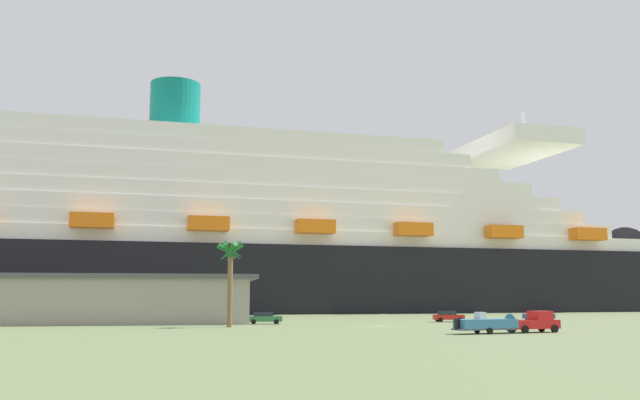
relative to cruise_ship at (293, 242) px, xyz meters
name	(u,v)px	position (x,y,z in m)	size (l,w,h in m)	color
ground_plane	(326,318)	(-0.88, -38.92, -15.75)	(600.00, 600.00, 0.00)	#66754C
cruise_ship	(293,242)	(0.00, 0.00, 0.00)	(224.38, 43.38, 56.92)	black
terminal_building	(37,299)	(-45.49, -46.27, -12.40)	(63.53, 30.68, 6.65)	gray
pickup_truck	(534,322)	(10.76, -86.68, -14.70)	(5.86, 3.04, 2.20)	red
small_boat_on_trailer	(492,324)	(5.55, -87.60, -14.79)	(8.84, 3.31, 2.15)	#595960
palm_tree	(231,260)	(-19.36, -68.26, -7.67)	(3.50, 3.52, 10.47)	brown
parked_car_white_van	(174,317)	(-26.02, -51.83, -14.91)	(4.22, 2.14, 1.58)	white
parked_car_red_hatchback	(448,316)	(13.03, -58.16, -14.91)	(4.53, 2.63, 1.58)	red
parked_car_blue_suv	(539,315)	(28.41, -56.57, -14.91)	(4.60, 2.30, 1.58)	#264C99
parked_car_green_wagon	(264,318)	(-14.05, -59.86, -14.91)	(4.79, 2.41, 1.58)	#2D723F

